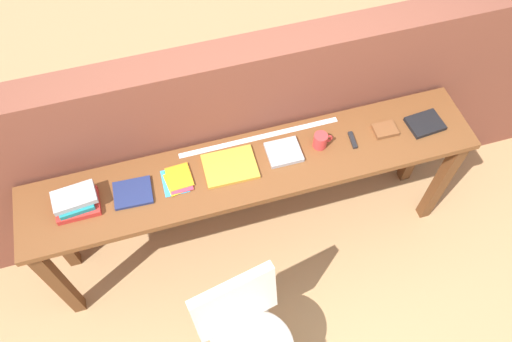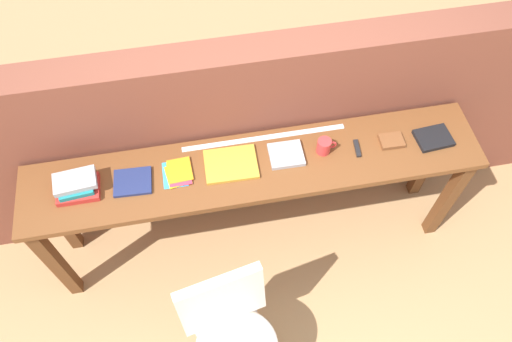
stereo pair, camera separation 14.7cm
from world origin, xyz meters
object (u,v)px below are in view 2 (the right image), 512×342
object	(u,v)px
leather_journal_brown	(392,141)
mug	(324,146)
book_stack_leftmost	(77,186)
book_repair_rightmost	(433,138)
book_open_centre	(231,164)
chair_white_moulded	(231,332)
pamphlet_pile_colourful	(178,173)
magazine_cycling	(133,182)
multitool_folded	(357,148)

from	to	relation	value
leather_journal_brown	mug	bearing A→B (deg)	-179.75
book_stack_leftmost	book_repair_rightmost	xyz separation A→B (m)	(1.93, -0.02, -0.03)
book_open_centre	leather_journal_brown	distance (m)	0.90
book_open_centre	leather_journal_brown	xyz separation A→B (m)	(0.90, -0.01, 0.00)
book_open_centre	mug	size ratio (longest dim) A/B	2.55
chair_white_moulded	leather_journal_brown	distance (m)	1.34
pamphlet_pile_colourful	leather_journal_brown	xyz separation A→B (m)	(1.18, -0.00, 0.00)
chair_white_moulded	magazine_cycling	xyz separation A→B (m)	(-0.39, 0.76, 0.36)
pamphlet_pile_colourful	mug	world-z (taller)	mug
book_stack_leftmost	multitool_folded	size ratio (longest dim) A/B	2.05
book_open_centre	mug	xyz separation A→B (m)	(0.51, 0.00, 0.04)
book_stack_leftmost	magazine_cycling	world-z (taller)	book_stack_leftmost
book_stack_leftmost	pamphlet_pile_colourful	world-z (taller)	book_stack_leftmost
book_stack_leftmost	book_open_centre	size ratio (longest dim) A/B	0.80
book_open_centre	multitool_folded	distance (m)	0.70
book_stack_leftmost	leather_journal_brown	bearing A→B (deg)	0.20
pamphlet_pile_colourful	book_open_centre	distance (m)	0.28
magazine_cycling	book_repair_rightmost	distance (m)	1.66
pamphlet_pile_colourful	multitool_folded	world-z (taller)	multitool_folded
pamphlet_pile_colourful	leather_journal_brown	size ratio (longest dim) A/B	1.42
magazine_cycling	multitool_folded	bearing A→B (deg)	2.75
book_open_centre	mug	world-z (taller)	mug
pamphlet_pile_colourful	book_repair_rightmost	bearing A→B (deg)	-1.10
book_stack_leftmost	pamphlet_pile_colourful	distance (m)	0.52
book_stack_leftmost	chair_white_moulded	bearing A→B (deg)	-48.89
multitool_folded	book_repair_rightmost	world-z (taller)	book_repair_rightmost
mug	multitool_folded	distance (m)	0.19
mug	pamphlet_pile_colourful	bearing A→B (deg)	-179.58
book_stack_leftmost	multitool_folded	xyz separation A→B (m)	(1.50, -0.01, -0.04)
mug	multitool_folded	world-z (taller)	mug
chair_white_moulded	magazine_cycling	bearing A→B (deg)	117.11
magazine_cycling	pamphlet_pile_colourful	world-z (taller)	magazine_cycling
book_stack_leftmost	book_open_centre	bearing A→B (deg)	0.96
book_open_centre	book_stack_leftmost	bearing A→B (deg)	-177.54
multitool_folded	leather_journal_brown	xyz separation A→B (m)	(0.20, 0.01, 0.00)
magazine_cycling	pamphlet_pile_colourful	bearing A→B (deg)	6.16
multitool_folded	magazine_cycling	bearing A→B (deg)	179.89
mug	book_repair_rightmost	size ratio (longest dim) A/B	0.57
book_open_centre	multitool_folded	xyz separation A→B (m)	(0.70, -0.02, -0.00)
multitool_folded	leather_journal_brown	size ratio (longest dim) A/B	0.85
chair_white_moulded	book_open_centre	xyz separation A→B (m)	(0.13, 0.78, 0.36)
chair_white_moulded	mug	distance (m)	1.09
chair_white_moulded	multitool_folded	world-z (taller)	multitool_folded
multitool_folded	chair_white_moulded	bearing A→B (deg)	-137.50
book_stack_leftmost	book_open_centre	distance (m)	0.80
chair_white_moulded	book_repair_rightmost	size ratio (longest dim) A/B	4.66
chair_white_moulded	book_repair_rightmost	distance (m)	1.51
book_stack_leftmost	leather_journal_brown	distance (m)	1.70
mug	book_repair_rightmost	xyz separation A→B (m)	(0.62, -0.03, -0.03)
mug	leather_journal_brown	xyz separation A→B (m)	(0.38, -0.01, -0.03)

